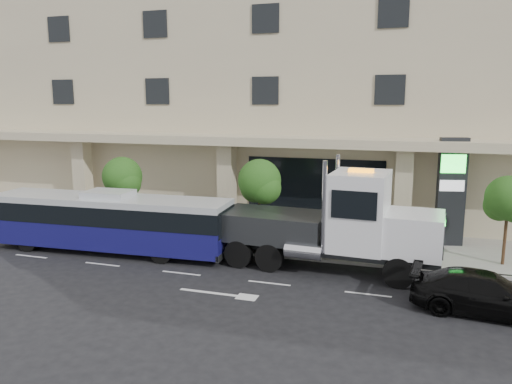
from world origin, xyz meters
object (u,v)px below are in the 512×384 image
(black_sedan, at_px, (486,294))
(signage_pylon, at_px, (451,191))
(city_bus, at_px, (110,221))
(tow_truck, at_px, (336,225))

(black_sedan, distance_m, signage_pylon, 8.58)
(black_sedan, height_order, signage_pylon, signage_pylon)
(black_sedan, bearing_deg, city_bus, 87.21)
(tow_truck, xyz_separation_m, signage_pylon, (4.96, 5.24, 0.87))
(city_bus, height_order, tow_truck, tow_truck)
(city_bus, xyz_separation_m, black_sedan, (16.85, -2.44, -0.82))
(signage_pylon, bearing_deg, black_sedan, -96.85)
(tow_truck, xyz_separation_m, black_sedan, (5.75, -3.02, -1.32))
(black_sedan, relative_size, signage_pylon, 0.93)
(black_sedan, xyz_separation_m, signage_pylon, (-0.78, 8.26, 2.20))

